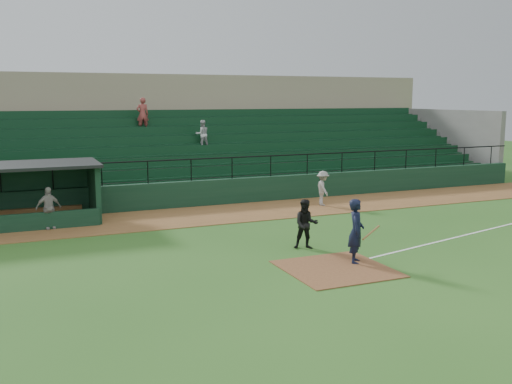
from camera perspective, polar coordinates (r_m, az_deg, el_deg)
name	(u,v)px	position (r m, az deg, el deg)	size (l,w,h in m)	color
ground	(320,261)	(18.16, 6.26, -6.70)	(90.00, 90.00, 0.00)	#2B5B1D
warning_track	(229,213)	(25.23, -2.68, -2.10)	(40.00, 4.00, 0.03)	brown
home_plate_dirt	(336,269)	(17.33, 7.90, -7.47)	(3.00, 3.00, 0.03)	brown
foul_line	(488,230)	(23.87, 21.80, -3.44)	(18.00, 0.09, 0.01)	white
stadium_structure	(176,146)	(32.91, -7.90, 4.50)	(38.00, 13.08, 6.40)	#10311E
batter_at_plate	(356,231)	(17.83, 9.80, -3.81)	(1.19, 0.86, 1.97)	black
umpire	(306,224)	(19.32, 4.93, -3.17)	(0.81, 0.63, 1.66)	black
runner	(323,188)	(27.03, 6.58, 0.37)	(1.04, 0.60, 1.61)	gray
dugout_player_a	(48,208)	(23.37, -19.69, -1.49)	(0.95, 0.40, 1.62)	#9F9994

